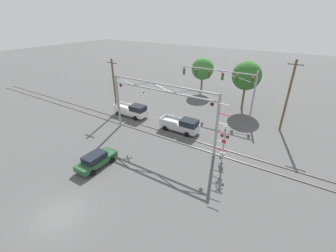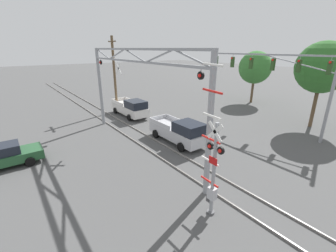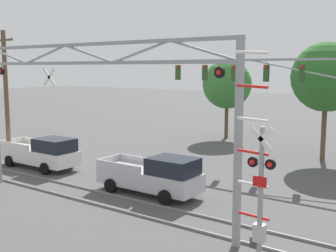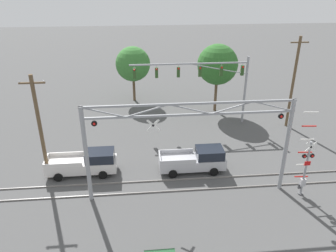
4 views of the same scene
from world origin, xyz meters
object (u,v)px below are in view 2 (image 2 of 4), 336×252
object	(u,v)px
pickup_truck_lead	(179,131)
pickup_truck_following	(131,108)
sedan_waiting	(2,156)
utility_pole_left	(114,74)
background_tree_beyond_span	(255,68)
crossing_gantry	(136,85)
background_tree_far_left_verge	(323,68)
crossing_signal_mast	(213,168)
traffic_signal_span	(284,72)

from	to	relation	value
pickup_truck_lead	pickup_truck_following	bearing A→B (deg)	177.55
pickup_truck_following	sedan_waiting	distance (m)	12.82
utility_pole_left	sedan_waiting	bearing A→B (deg)	-54.48
sedan_waiting	background_tree_beyond_span	size ratio (longest dim) A/B	0.64
crossing_gantry	background_tree_far_left_verge	distance (m)	16.56
crossing_signal_mast	background_tree_beyond_span	xyz separation A→B (m)	(-11.98, 20.83, 2.38)
sedan_waiting	utility_pole_left	world-z (taller)	utility_pole_left
sedan_waiting	crossing_signal_mast	bearing A→B (deg)	34.63
pickup_truck_lead	crossing_gantry	bearing A→B (deg)	-109.98
sedan_waiting	crossing_gantry	bearing A→B (deg)	73.19
background_tree_far_left_verge	traffic_signal_span	bearing A→B (deg)	-114.56
crossing_signal_mast	sedan_waiting	xyz separation A→B (m)	(-10.66, -7.36, -1.56)
pickup_truck_following	crossing_gantry	bearing A→B (deg)	-23.93
crossing_signal_mast	background_tree_far_left_verge	size ratio (longest dim) A/B	0.85
pickup_truck_lead	background_tree_beyond_span	distance (m)	17.95
sedan_waiting	background_tree_beyond_span	distance (m)	28.50
background_tree_beyond_span	background_tree_far_left_verge	world-z (taller)	background_tree_far_left_verge
crossing_signal_mast	sedan_waiting	bearing A→B (deg)	-145.37
crossing_gantry	crossing_signal_mast	bearing A→B (deg)	-6.48
crossing_gantry	crossing_signal_mast	distance (m)	8.55
crossing_signal_mast	sedan_waiting	distance (m)	13.05
crossing_signal_mast	traffic_signal_span	bearing A→B (deg)	107.87
crossing_gantry	pickup_truck_lead	size ratio (longest dim) A/B	2.68
crossing_gantry	utility_pole_left	world-z (taller)	utility_pole_left
background_tree_beyond_span	background_tree_far_left_verge	distance (m)	10.38
crossing_signal_mast	crossing_gantry	bearing A→B (deg)	173.52
pickup_truck_following	background_tree_far_left_verge	size ratio (longest dim) A/B	0.71
pickup_truck_lead	crossing_signal_mast	bearing A→B (deg)	-29.42
background_tree_far_left_verge	pickup_truck_lead	bearing A→B (deg)	-109.64
crossing_gantry	pickup_truck_following	xyz separation A→B (m)	(-7.72, 3.43, -3.73)
background_tree_beyond_span	traffic_signal_span	bearing A→B (deg)	-45.22
crossing_signal_mast	background_tree_far_left_verge	distance (m)	17.00
sedan_waiting	background_tree_beyond_span	bearing A→B (deg)	92.68
pickup_truck_lead	background_tree_beyond_span	bearing A→B (deg)	106.30
pickup_truck_lead	sedan_waiting	distance (m)	11.90
pickup_truck_lead	utility_pole_left	bearing A→B (deg)	179.70
crossing_gantry	pickup_truck_lead	xyz separation A→B (m)	(1.11, 3.05, -3.73)
traffic_signal_span	pickup_truck_following	world-z (taller)	traffic_signal_span
sedan_waiting	background_tree_far_left_verge	bearing A→B (deg)	71.29
pickup_truck_lead	background_tree_far_left_verge	distance (m)	14.05
crossing_gantry	utility_pole_left	size ratio (longest dim) A/B	1.70
background_tree_beyond_span	utility_pole_left	bearing A→B (deg)	-112.09
crossing_signal_mast	traffic_signal_span	distance (m)	13.94
pickup_truck_lead	pickup_truck_following	size ratio (longest dim) A/B	0.97
utility_pole_left	background_tree_far_left_verge	bearing A→B (deg)	37.54
traffic_signal_span	sedan_waiting	xyz separation A→B (m)	(-6.47, -20.34, -4.45)
pickup_truck_lead	pickup_truck_following	xyz separation A→B (m)	(-8.83, 0.38, 0.00)
crossing_signal_mast	utility_pole_left	bearing A→B (deg)	167.88
pickup_truck_lead	utility_pole_left	size ratio (longest dim) A/B	0.63
crossing_gantry	sedan_waiting	distance (m)	9.51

